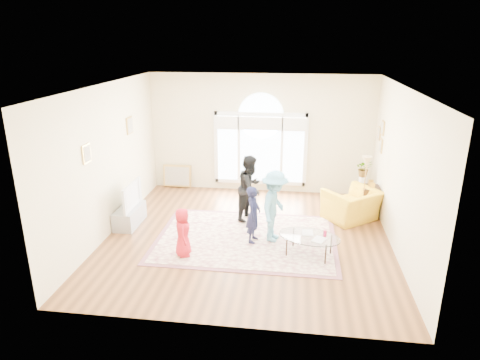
# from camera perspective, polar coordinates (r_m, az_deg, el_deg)

# --- Properties ---
(ground) EXTENTS (6.00, 6.00, 0.00)m
(ground) POSITION_cam_1_polar(r_m,az_deg,el_deg) (9.30, 0.98, -7.63)
(ground) COLOR #53321B
(ground) RESTS_ON ground
(room_shell) EXTENTS (6.00, 6.00, 6.00)m
(room_shell) POSITION_cam_1_polar(r_m,az_deg,el_deg) (11.44, 2.73, 5.79)
(room_shell) COLOR beige
(room_shell) RESTS_ON ground
(area_rug) EXTENTS (3.60, 2.60, 0.02)m
(area_rug) POSITION_cam_1_polar(r_m,az_deg,el_deg) (9.22, 0.80, -7.78)
(area_rug) COLOR beige
(area_rug) RESTS_ON ground
(rug_border) EXTENTS (3.80, 2.80, 0.01)m
(rug_border) POSITION_cam_1_polar(r_m,az_deg,el_deg) (9.22, 0.80, -7.81)
(rug_border) COLOR #824C57
(rug_border) RESTS_ON ground
(tv_console) EXTENTS (0.45, 1.00, 0.42)m
(tv_console) POSITION_cam_1_polar(r_m,az_deg,el_deg) (10.13, -14.51, -4.66)
(tv_console) COLOR #97999F
(tv_console) RESTS_ON ground
(television) EXTENTS (0.17, 1.01, 0.58)m
(television) POSITION_cam_1_polar(r_m,az_deg,el_deg) (9.94, -14.69, -2.00)
(television) COLOR black
(television) RESTS_ON tv_console
(coffee_table) EXTENTS (1.38, 1.09, 0.54)m
(coffee_table) POSITION_cam_1_polar(r_m,az_deg,el_deg) (8.51, 9.24, -7.50)
(coffee_table) COLOR silver
(coffee_table) RESTS_ON ground
(armchair) EXTENTS (1.50, 1.47, 0.73)m
(armchair) POSITION_cam_1_polar(r_m,az_deg,el_deg) (10.33, 14.68, -3.25)
(armchair) COLOR yellow
(armchair) RESTS_ON ground
(side_cabinet) EXTENTS (0.40, 0.50, 0.70)m
(side_cabinet) POSITION_cam_1_polar(r_m,az_deg,el_deg) (10.77, 16.92, -2.64)
(side_cabinet) COLOR black
(side_cabinet) RESTS_ON ground
(floor_lamp) EXTENTS (0.24, 0.24, 1.51)m
(floor_lamp) POSITION_cam_1_polar(r_m,az_deg,el_deg) (10.24, 16.50, 1.82)
(floor_lamp) COLOR black
(floor_lamp) RESTS_ON ground
(plant_pedestal) EXTENTS (0.20, 0.20, 0.70)m
(plant_pedestal) POSITION_cam_1_polar(r_m,az_deg,el_deg) (11.49, 15.95, -1.20)
(plant_pedestal) COLOR white
(plant_pedestal) RESTS_ON ground
(potted_plant) EXTENTS (0.41, 0.36, 0.44)m
(potted_plant) POSITION_cam_1_polar(r_m,az_deg,el_deg) (11.32, 16.20, 1.51)
(potted_plant) COLOR #33722D
(potted_plant) RESTS_ON plant_pedestal
(leaning_picture) EXTENTS (0.80, 0.14, 0.62)m
(leaning_picture) POSITION_cam_1_polar(r_m,az_deg,el_deg) (12.36, -8.29, -0.97)
(leaning_picture) COLOR tan
(leaning_picture) RESTS_ON ground
(child_red) EXTENTS (0.41, 0.54, 0.98)m
(child_red) POSITION_cam_1_polar(r_m,az_deg,el_deg) (8.42, -7.64, -6.91)
(child_red) COLOR red
(child_red) RESTS_ON area_rug
(child_navy) EXTENTS (0.35, 0.48, 1.21)m
(child_navy) POSITION_cam_1_polar(r_m,az_deg,el_deg) (8.85, 1.79, -4.60)
(child_navy) COLOR #161837
(child_navy) RESTS_ON area_rug
(child_black) EXTENTS (0.82, 0.91, 1.53)m
(child_black) POSITION_cam_1_polar(r_m,az_deg,el_deg) (9.88, 1.42, -1.03)
(child_black) COLOR black
(child_black) RESTS_ON area_rug
(child_blue) EXTENTS (0.77, 1.08, 1.52)m
(child_blue) POSITION_cam_1_polar(r_m,az_deg,el_deg) (8.87, 4.62, -3.51)
(child_blue) COLOR #599FBF
(child_blue) RESTS_ON area_rug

